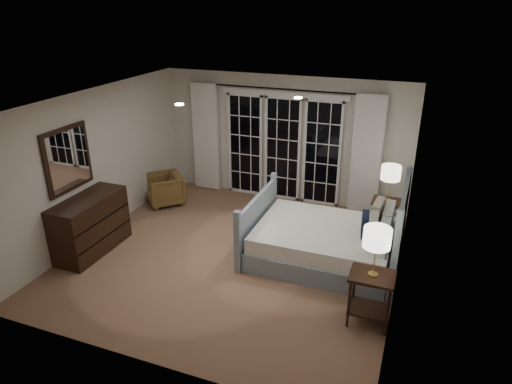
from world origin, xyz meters
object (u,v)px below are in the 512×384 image
(lamp_left, at_px, (377,238))
(dresser, at_px, (90,225))
(bed, at_px, (327,242))
(nightstand_left, at_px, (371,291))
(armchair, at_px, (165,189))
(nightstand_right, at_px, (386,212))
(lamp_right, at_px, (391,173))

(lamp_left, distance_m, dresser, 4.54)
(bed, bearing_deg, nightstand_left, -57.22)
(nightstand_left, relative_size, lamp_left, 1.11)
(bed, relative_size, armchair, 3.36)
(bed, bearing_deg, armchair, 164.57)
(dresser, bearing_deg, nightstand_right, 27.14)
(lamp_right, relative_size, armchair, 0.93)
(lamp_left, height_order, lamp_right, lamp_left)
(bed, height_order, dresser, bed)
(lamp_right, relative_size, dresser, 0.48)
(nightstand_right, height_order, lamp_left, lamp_left)
(dresser, bearing_deg, lamp_left, -2.91)
(bed, height_order, lamp_right, bed)
(nightstand_left, xyz_separation_m, nightstand_right, (-0.08, 2.48, -0.05))
(nightstand_left, bearing_deg, bed, 122.78)
(lamp_left, bearing_deg, dresser, 177.09)
(nightstand_right, bearing_deg, bed, -122.13)
(bed, height_order, armchair, bed)
(bed, bearing_deg, dresser, -163.82)
(bed, distance_m, nightstand_right, 1.41)
(bed, bearing_deg, lamp_right, 57.87)
(nightstand_right, relative_size, lamp_left, 1.01)
(armchair, distance_m, dresser, 2.04)
(lamp_right, bearing_deg, nightstand_left, -88.22)
(nightstand_right, xyz_separation_m, lamp_left, (0.08, -2.48, 0.80))
(bed, bearing_deg, lamp_left, -57.22)
(lamp_right, xyz_separation_m, dresser, (-4.39, -2.25, -0.68))
(nightstand_left, distance_m, lamp_left, 0.75)
(lamp_left, bearing_deg, lamp_right, 91.78)
(dresser, bearing_deg, nightstand_left, -2.91)
(lamp_left, bearing_deg, armchair, 152.56)
(nightstand_left, height_order, dresser, dresser)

